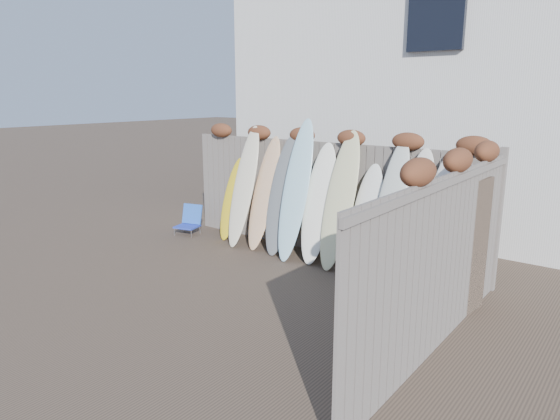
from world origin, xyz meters
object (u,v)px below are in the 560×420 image
Objects in this scene: wooden_crate at (409,294)px; lattice_panel at (466,252)px; beach_chair at (190,220)px; surfboard_0 at (232,199)px.

lattice_panel is at bearing 31.03° from wooden_crate.
beach_chair is 0.35× the size of surfboard_0.
beach_chair is 5.31m from wooden_crate.
lattice_panel reaches higher than wooden_crate.
lattice_panel is (0.57, 0.34, 0.58)m from wooden_crate.
lattice_panel is 1.07× the size of surfboard_0.
surfboard_0 is at bearing 15.84° from beach_chair.
surfboard_0 is at bearing 163.78° from wooden_crate.
lattice_panel is 4.91m from surfboard_0.
surfboard_0 reaches higher than beach_chair.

